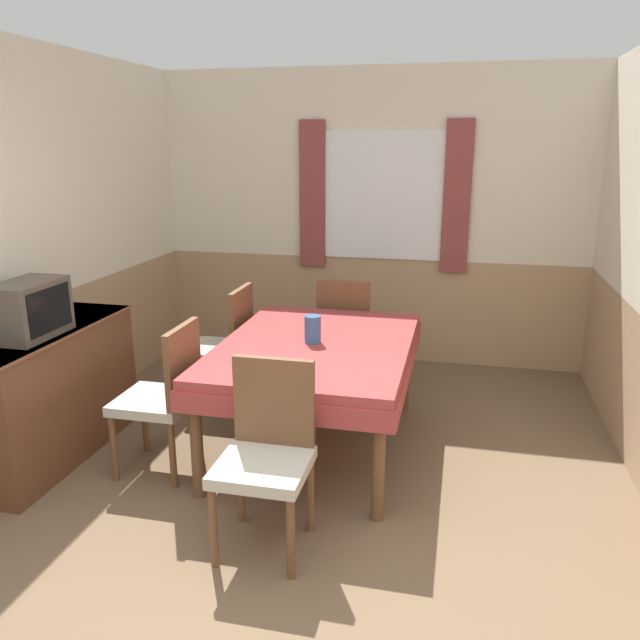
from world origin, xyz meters
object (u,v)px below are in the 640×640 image
object	(u,v)px
dining_table	(316,357)
chair_head_near	(267,449)
chair_left_far	(226,343)
sideboard	(51,393)
vase	(313,329)
chair_head_window	(346,329)
tv	(29,309)
chair_left_near	(165,393)

from	to	relation	value
dining_table	chair_head_near	xyz separation A→B (m)	(0.00, -1.05, -0.12)
chair_head_near	chair_left_far	distance (m)	1.75
sideboard	vase	xyz separation A→B (m)	(1.60, 0.49, 0.39)
chair_head_window	chair_head_near	bearing A→B (deg)	-90.00
chair_left_far	tv	bearing A→B (deg)	145.80
chair_left_near	vase	world-z (taller)	chair_left_near
chair_head_window	chair_left_far	bearing A→B (deg)	-146.26
chair_left_near	tv	bearing A→B (deg)	99.30
chair_left_near	vase	distance (m)	0.99
sideboard	chair_head_near	bearing A→B (deg)	-19.03
chair_left_far	tv	distance (m)	1.46
chair_head_near	vase	world-z (taller)	chair_head_near
dining_table	chair_left_near	distance (m)	0.97
chair_head_near	chair_head_window	bearing A→B (deg)	-90.00
tv	vase	world-z (taller)	tv
dining_table	vase	distance (m)	0.19
chair_left_near	tv	world-z (taller)	tv
dining_table	chair_head_near	distance (m)	1.06
tv	vase	xyz separation A→B (m)	(1.57, 0.62, -0.20)
sideboard	tv	bearing A→B (deg)	-78.45
dining_table	chair_head_window	distance (m)	1.06
chair_left_far	sideboard	distance (m)	1.28
dining_table	tv	distance (m)	1.75
chair_head_near	chair_left_far	world-z (taller)	same
vase	dining_table	bearing A→B (deg)	14.50
vase	sideboard	bearing A→B (deg)	-163.03
chair_left_far	tv	xyz separation A→B (m)	(-0.77, -1.13, 0.51)
chair_left_near	chair_left_far	xyz separation A→B (m)	(0.00, 1.01, 0.00)
dining_table	sideboard	distance (m)	1.70
chair_left_far	sideboard	xyz separation A→B (m)	(-0.80, -1.00, -0.08)
dining_table	sideboard	size ratio (longest dim) A/B	1.26
chair_left_near	chair_head_window	bearing A→B (deg)	-27.75
tv	dining_table	bearing A→B (deg)	21.64
chair_head_window	tv	world-z (taller)	tv
chair_head_near	sideboard	xyz separation A→B (m)	(-1.62, 0.56, -0.08)
dining_table	chair_head_window	bearing A→B (deg)	90.00
chair_head_near	sideboard	distance (m)	1.71
chair_head_window	sideboard	bearing A→B (deg)	-136.34
chair_head_window	chair_left_near	size ratio (longest dim) A/B	1.00
dining_table	vase	bearing A→B (deg)	-165.50
chair_left_far	vase	xyz separation A→B (m)	(0.80, -0.51, 0.31)
chair_head_near	chair_left_near	size ratio (longest dim) A/B	1.00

